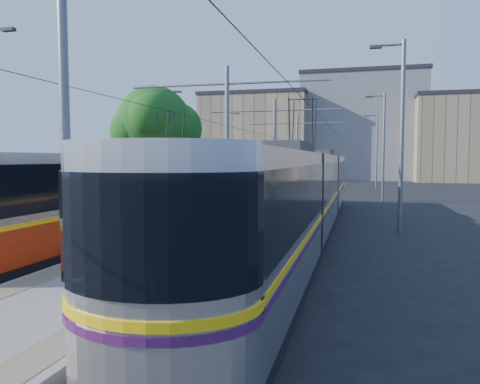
# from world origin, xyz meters

# --- Properties ---
(ground) EXTENTS (160.00, 160.00, 0.00)m
(ground) POSITION_xyz_m (0.00, 0.00, 0.00)
(ground) COLOR black
(ground) RESTS_ON ground
(platform) EXTENTS (4.00, 50.00, 0.30)m
(platform) POSITION_xyz_m (0.00, 17.00, 0.15)
(platform) COLOR gray
(platform) RESTS_ON ground
(tactile_strip_left) EXTENTS (0.70, 50.00, 0.01)m
(tactile_strip_left) POSITION_xyz_m (-1.45, 17.00, 0.30)
(tactile_strip_left) COLOR gray
(tactile_strip_left) RESTS_ON platform
(tactile_strip_right) EXTENTS (0.70, 50.00, 0.01)m
(tactile_strip_right) POSITION_xyz_m (1.45, 17.00, 0.30)
(tactile_strip_right) COLOR gray
(tactile_strip_right) RESTS_ON platform
(rails) EXTENTS (8.71, 70.00, 0.03)m
(rails) POSITION_xyz_m (0.00, 17.00, 0.02)
(rails) COLOR gray
(rails) RESTS_ON ground
(tram_left) EXTENTS (2.43, 29.05, 5.50)m
(tram_left) POSITION_xyz_m (-3.60, 10.02, 1.71)
(tram_left) COLOR black
(tram_left) RESTS_ON ground
(tram_right) EXTENTS (2.43, 29.30, 5.50)m
(tram_right) POSITION_xyz_m (3.60, 6.38, 1.86)
(tram_right) COLOR black
(tram_right) RESTS_ON ground
(catenary) EXTENTS (9.20, 70.00, 7.00)m
(catenary) POSITION_xyz_m (0.00, 14.15, 4.52)
(catenary) COLOR slate
(catenary) RESTS_ON platform
(street_lamps) EXTENTS (15.18, 38.22, 8.00)m
(street_lamps) POSITION_xyz_m (-0.00, 21.00, 4.18)
(street_lamps) COLOR slate
(street_lamps) RESTS_ON ground
(shelter) EXTENTS (0.65, 1.02, 2.21)m
(shelter) POSITION_xyz_m (0.15, 12.43, 1.46)
(shelter) COLOR black
(shelter) RESTS_ON platform
(tree) EXTENTS (5.52, 5.11, 8.02)m
(tree) POSITION_xyz_m (-7.27, 16.86, 5.43)
(tree) COLOR #382314
(tree) RESTS_ON ground
(building_left) EXTENTS (16.32, 12.24, 13.15)m
(building_left) POSITION_xyz_m (-10.00, 60.00, 6.59)
(building_left) COLOR tan
(building_left) RESTS_ON ground
(building_centre) EXTENTS (18.36, 14.28, 16.17)m
(building_centre) POSITION_xyz_m (6.00, 64.00, 8.09)
(building_centre) COLOR gray
(building_centre) RESTS_ON ground
(building_right) EXTENTS (14.28, 10.20, 11.98)m
(building_right) POSITION_xyz_m (20.00, 58.00, 6.00)
(building_right) COLOR tan
(building_right) RESTS_ON ground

